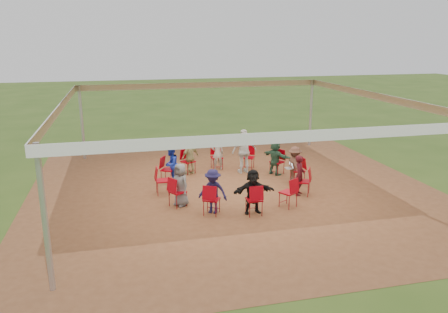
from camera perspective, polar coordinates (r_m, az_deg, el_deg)
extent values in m
plane|color=#344E18|center=(14.52, 1.13, -4.17)|extent=(80.00, 80.00, 0.00)
plane|color=brown|center=(14.52, 1.13, -4.15)|extent=(13.00, 13.00, 0.00)
cylinder|color=#B2B2B7|center=(9.01, -22.36, -7.63)|extent=(0.12, 0.12, 3.00)
cylinder|color=#B2B2B7|center=(18.60, -18.06, 4.19)|extent=(0.12, 0.12, 3.00)
cylinder|color=#B2B2B7|center=(20.40, 11.27, 5.57)|extent=(0.12, 0.12, 3.00)
plane|color=white|center=(13.81, 1.19, 7.65)|extent=(10.30, 10.30, 0.00)
cube|color=white|center=(9.03, 9.56, 2.58)|extent=(10.30, 0.03, 0.24)
cube|color=white|center=(18.82, -2.86, 9.30)|extent=(10.30, 0.03, 0.24)
cube|color=white|center=(13.48, -20.61, 5.98)|extent=(0.03, 10.30, 0.24)
cube|color=white|center=(15.93, 19.56, 7.36)|extent=(0.03, 10.30, 0.24)
imported|color=#543326|center=(15.01, 9.20, -1.11)|extent=(0.42, 0.83, 1.28)
imported|color=#2C553D|center=(15.88, 6.70, -0.11)|extent=(0.99, 1.25, 1.28)
imported|color=#ACA99A|center=(16.35, -0.85, 0.44)|extent=(0.47, 0.31, 1.28)
imported|color=tan|center=(15.87, -4.45, -0.06)|extent=(0.84, 0.71, 1.28)
imported|color=#182FAF|center=(15.00, -6.94, -1.04)|extent=(0.62, 0.72, 1.28)
imported|color=slate|center=(12.94, -5.70, -3.67)|extent=(0.62, 0.72, 1.28)
imported|color=#19153C|center=(12.33, -1.46, -4.56)|extent=(0.92, 0.77, 1.28)
imported|color=black|center=(12.33, 3.80, -4.59)|extent=(1.19, 0.45, 1.28)
imported|color=#3F0D13|center=(13.95, 9.84, -2.41)|extent=(0.50, 0.56, 1.28)
imported|color=silver|center=(15.96, 2.66, 0.70)|extent=(1.02, 0.62, 1.63)
torus|color=black|center=(14.47, 4.98, -4.20)|extent=(0.41, 0.41, 0.03)
torus|color=black|center=(14.45, 5.18, -4.24)|extent=(0.33, 0.33, 0.03)
cube|color=#B7B7BC|center=(14.96, 8.41, -1.53)|extent=(0.21, 0.30, 0.01)
cube|color=#B7B7BC|center=(14.97, 8.79, -1.12)|extent=(0.07, 0.30, 0.19)
cube|color=#CCE0FF|center=(14.96, 8.76, -1.12)|extent=(0.05, 0.26, 0.16)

